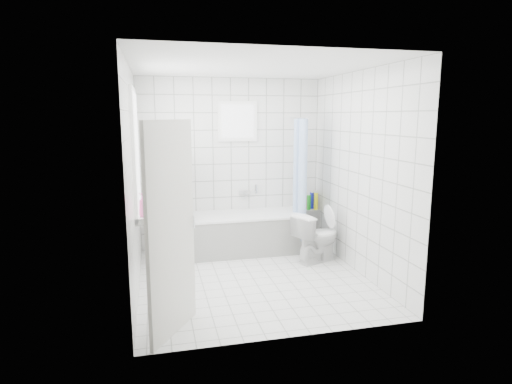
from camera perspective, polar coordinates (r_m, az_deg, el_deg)
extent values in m
plane|color=white|center=(5.52, -0.37, -11.47)|extent=(3.00, 3.00, 0.00)
plane|color=white|center=(5.17, -0.40, 16.43)|extent=(3.00, 3.00, 0.00)
cube|color=white|center=(6.65, -3.32, 3.77)|extent=(2.80, 0.02, 2.60)
cube|color=white|center=(3.76, 4.79, -1.13)|extent=(2.80, 0.02, 2.60)
cube|color=white|center=(5.06, -16.02, 1.41)|extent=(0.02, 3.00, 2.60)
cube|color=white|center=(5.67, 13.55, 2.41)|extent=(0.02, 3.00, 2.60)
cube|color=white|center=(5.32, -15.56, 5.10)|extent=(0.01, 0.90, 1.40)
cube|color=white|center=(6.58, -2.44, 9.39)|extent=(0.50, 0.01, 0.50)
cube|color=white|center=(5.43, -14.72, -2.68)|extent=(0.18, 1.02, 0.08)
cube|color=silver|center=(4.00, -11.24, -5.03)|extent=(0.46, 0.70, 2.00)
cube|color=white|center=(6.50, -1.76, -5.58)|extent=(1.80, 0.75, 0.55)
cube|color=white|center=(6.43, -1.78, -3.09)|extent=(1.82, 0.77, 0.03)
cube|color=white|center=(6.22, -10.52, -1.96)|extent=(0.15, 0.85, 1.50)
cube|color=white|center=(7.05, 7.06, -4.40)|extent=(0.40, 0.24, 0.55)
imported|color=white|center=(6.12, 8.13, -5.94)|extent=(0.78, 0.62, 0.70)
cylinder|color=silver|center=(6.46, 5.71, 9.78)|extent=(0.02, 0.80, 0.02)
cube|color=silver|center=(6.71, -1.54, -0.04)|extent=(0.18, 0.06, 0.06)
imported|color=#38FEF8|center=(5.21, -14.71, -1.79)|extent=(0.10, 0.10, 0.17)
imported|color=#EA5BA2|center=(5.02, -14.77, -1.68)|extent=(0.13, 0.13, 0.27)
imported|color=#B55AAD|center=(5.69, -14.62, -0.81)|extent=(0.09, 0.09, 0.17)
cylinder|color=#FFFE1A|center=(6.91, 8.00, -1.22)|extent=(0.06, 0.06, 0.27)
cylinder|color=#1721BE|center=(6.98, 7.45, -1.13)|extent=(0.06, 0.06, 0.26)
cylinder|color=#199A1E|center=(6.89, 7.04, -1.38)|extent=(0.06, 0.06, 0.24)
cylinder|color=red|center=(6.97, 6.77, -1.37)|extent=(0.06, 0.06, 0.21)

